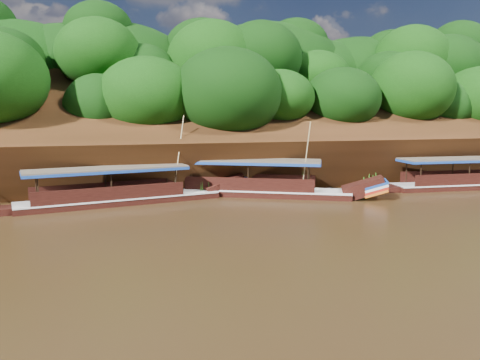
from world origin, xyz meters
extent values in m
plane|color=black|center=(0.00, 0.00, 0.00)|extent=(160.00, 160.00, 0.00)
cube|color=black|center=(0.00, 16.00, 3.50)|extent=(120.00, 16.12, 13.64)
cube|color=black|center=(0.00, 26.00, 0.00)|extent=(120.00, 24.00, 12.00)
ellipsoid|color=#15450B|center=(-6.00, 15.00, 3.50)|extent=(18.00, 8.00, 6.40)
ellipsoid|color=#15450B|center=(0.00, 23.00, 9.20)|extent=(24.00, 11.00, 8.40)
cube|color=black|center=(14.39, 6.92, 0.00)|extent=(12.34, 2.81, 0.86)
cube|color=silver|center=(14.39, 6.92, 0.41)|extent=(12.34, 2.88, 0.10)
cube|color=#4F4638|center=(13.63, 6.97, 2.30)|extent=(9.70, 2.97, 0.11)
cube|color=#173F96|center=(13.63, 6.97, 2.19)|extent=(9.70, 2.97, 0.17)
cube|color=black|center=(-1.94, 8.03, 0.00)|extent=(12.11, 7.30, 0.92)
cube|color=silver|center=(-1.94, 8.03, 0.44)|extent=(12.14, 7.36, 0.10)
cube|color=black|center=(4.33, 5.08, 0.72)|extent=(3.37, 2.78, 1.74)
cube|color=#173F96|center=(5.03, 4.75, 1.03)|extent=(2.12, 2.24, 0.63)
cube|color=red|center=(5.03, 4.75, 0.68)|extent=(2.12, 2.24, 0.63)
cube|color=#4F4638|center=(-2.64, 8.36, 2.47)|extent=(9.84, 6.46, 0.12)
cube|color=#173F96|center=(-2.64, 8.36, 2.35)|extent=(9.84, 6.46, 0.18)
cylinder|color=tan|center=(0.58, 6.16, 2.83)|extent=(0.39, 0.64, 4.72)
cube|color=black|center=(-11.45, 7.65, 0.00)|extent=(12.84, 4.62, 0.86)
cube|color=silver|center=(-11.45, 7.65, 0.41)|extent=(12.85, 4.68, 0.10)
cube|color=black|center=(-4.46, 9.09, 0.67)|extent=(3.24, 2.15, 1.70)
cube|color=#173F96|center=(-3.69, 9.25, 0.96)|extent=(1.85, 1.93, 0.64)
cube|color=red|center=(-3.69, 9.25, 0.63)|extent=(1.85, 1.93, 0.64)
cube|color=#4F4638|center=(-12.22, 7.49, 2.31)|extent=(10.21, 4.38, 0.12)
cube|color=#173F96|center=(-12.22, 7.49, 2.20)|extent=(10.21, 4.38, 0.17)
cylinder|color=tan|center=(-7.65, 8.24, 3.09)|extent=(1.05, 1.57, 5.03)
cone|color=#2D6519|center=(-12.32, 9.79, 0.93)|extent=(1.50, 1.50, 1.85)
cone|color=#2D6519|center=(-5.45, 8.85, 0.67)|extent=(1.50, 1.50, 1.34)
cone|color=#2D6519|center=(1.75, 9.48, 0.88)|extent=(1.50, 1.50, 1.76)
cone|color=#2D6519|center=(7.40, 9.74, 1.10)|extent=(1.50, 1.50, 2.21)
cone|color=#2D6519|center=(12.10, 9.78, 0.79)|extent=(1.50, 1.50, 1.58)
camera|label=1|loc=(-11.72, -22.73, 5.89)|focal=35.00mm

